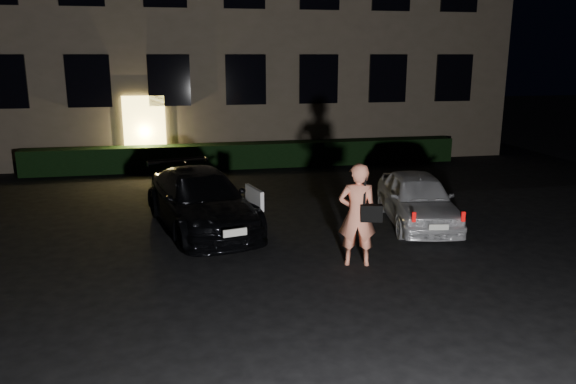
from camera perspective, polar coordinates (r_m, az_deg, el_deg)
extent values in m
plane|color=black|center=(9.86, 4.01, -9.25)|extent=(80.00, 80.00, 0.00)
cube|color=brown|center=(23.97, -5.72, 18.87)|extent=(20.00, 8.00, 12.00)
cube|color=#FFDC61|center=(19.89, -14.33, 5.85)|extent=(1.40, 0.10, 2.50)
cube|color=black|center=(20.42, -26.94, 9.94)|extent=(1.40, 0.10, 1.70)
cube|color=black|center=(19.90, -19.60, 10.56)|extent=(1.40, 0.10, 1.70)
cube|color=black|center=(19.70, -11.97, 11.02)|extent=(1.40, 0.10, 1.70)
cube|color=black|center=(19.85, -4.31, 11.29)|extent=(1.40, 0.10, 1.70)
cube|color=black|center=(20.34, 3.12, 11.37)|extent=(1.40, 0.10, 1.70)
cube|color=black|center=(21.13, 10.10, 11.27)|extent=(1.40, 0.10, 1.70)
cube|color=black|center=(22.21, 16.49, 11.04)|extent=(1.40, 0.10, 1.70)
cube|color=black|center=(19.70, -4.02, 3.74)|extent=(15.00, 0.70, 0.85)
imported|color=black|center=(12.84, -8.84, -0.83)|extent=(2.80, 4.77, 1.30)
cube|color=white|center=(12.33, -3.44, -0.55)|extent=(0.29, 0.92, 0.43)
cube|color=silver|center=(10.73, -5.41, -4.12)|extent=(0.47, 0.15, 0.15)
imported|color=silver|center=(13.35, 13.01, -0.66)|extent=(2.01, 3.74, 1.21)
cube|color=red|center=(11.62, 12.68, -2.50)|extent=(0.08, 0.06, 0.20)
cube|color=red|center=(11.91, 17.39, -2.41)|extent=(0.08, 0.06, 0.20)
cube|color=silver|center=(11.77, 15.06, -3.46)|extent=(0.40, 0.10, 0.12)
imported|color=#FF916F|center=(10.46, 7.05, -2.30)|extent=(0.80, 0.62, 1.95)
cube|color=black|center=(10.34, 8.46, -2.13)|extent=(0.43, 0.26, 0.31)
cube|color=black|center=(10.26, 7.79, 0.31)|extent=(0.06, 0.07, 0.61)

